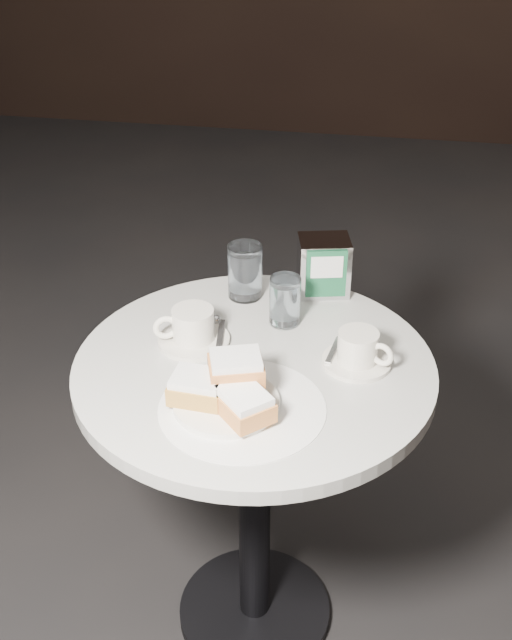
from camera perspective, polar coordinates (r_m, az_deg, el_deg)
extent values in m
plane|color=black|center=(2.07, -0.10, -20.18)|extent=(7.00, 7.00, 0.00)
cylinder|color=black|center=(2.06, -0.10, -19.92)|extent=(0.36, 0.36, 0.03)
cylinder|color=black|center=(1.79, -0.11, -13.03)|extent=(0.07, 0.07, 0.70)
cylinder|color=silver|center=(1.56, -0.12, -3.51)|extent=(0.70, 0.70, 0.03)
cylinder|color=white|center=(1.43, -0.99, -6.27)|extent=(0.32, 0.32, 0.00)
cylinder|color=silver|center=(1.44, -2.13, -5.92)|extent=(0.25, 0.25, 0.01)
cube|color=#BC8739|center=(1.43, -4.16, -4.99)|extent=(0.10, 0.08, 0.04)
cube|color=white|center=(1.41, -4.20, -4.20)|extent=(0.09, 0.08, 0.01)
cube|color=#D58641|center=(1.39, -0.84, -6.19)|extent=(0.12, 0.12, 0.04)
cube|color=white|center=(1.37, -0.85, -5.39)|extent=(0.11, 0.11, 0.01)
cube|color=#CE7E3F|center=(1.42, -1.43, -3.63)|extent=(0.11, 0.10, 0.04)
cube|color=white|center=(1.41, -1.45, -2.81)|extent=(0.10, 0.09, 0.01)
cylinder|color=beige|center=(1.61, -4.44, -1.43)|extent=(0.19, 0.19, 0.01)
cylinder|color=silver|center=(1.59, -4.50, -0.30)|extent=(0.11, 0.11, 0.06)
cylinder|color=#8A684B|center=(1.57, -4.54, 0.51)|extent=(0.10, 0.10, 0.00)
torus|color=silver|center=(1.58, -6.43, -0.53)|extent=(0.05, 0.03, 0.05)
cube|color=silver|center=(1.61, -2.52, -0.96)|extent=(0.02, 0.10, 0.00)
sphere|color=#B9B9BE|center=(1.65, -2.84, 0.05)|extent=(0.02, 0.02, 0.02)
cylinder|color=beige|center=(1.55, 7.17, -2.93)|extent=(0.18, 0.18, 0.01)
cylinder|color=silver|center=(1.53, 7.26, -1.87)|extent=(0.10, 0.10, 0.06)
cylinder|color=#8F634E|center=(1.52, 7.32, -1.10)|extent=(0.09, 0.09, 0.00)
torus|color=silver|center=(1.52, 8.94, -2.45)|extent=(0.05, 0.03, 0.05)
cube|color=silver|center=(1.57, 5.54, -2.13)|extent=(0.03, 0.09, 0.00)
sphere|color=#B9B9BE|center=(1.60, 6.35, -1.26)|extent=(0.02, 0.02, 0.02)
cylinder|color=white|center=(1.73, -0.78, 3.49)|extent=(0.08, 0.08, 0.12)
cylinder|color=white|center=(1.73, -0.78, 3.35)|extent=(0.07, 0.07, 0.10)
cylinder|color=white|center=(1.64, 2.08, 1.38)|extent=(0.07, 0.07, 0.10)
cylinder|color=silver|center=(1.64, 2.07, 1.26)|extent=(0.06, 0.06, 0.09)
cube|color=silver|center=(1.75, 4.82, 3.87)|extent=(0.13, 0.11, 0.13)
cube|color=#185735|center=(1.71, 5.03, 3.26)|extent=(0.09, 0.02, 0.11)
cube|color=white|center=(1.70, 5.07, 3.75)|extent=(0.07, 0.02, 0.05)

